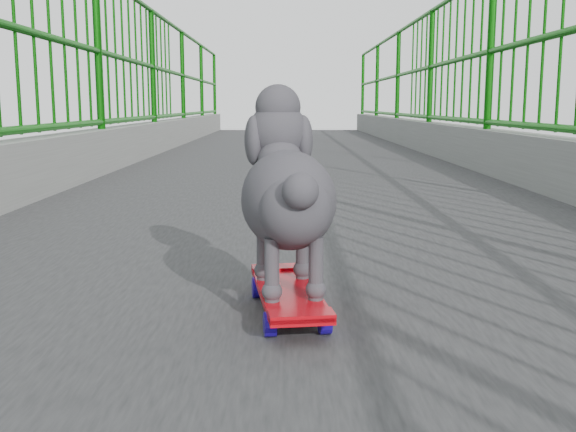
% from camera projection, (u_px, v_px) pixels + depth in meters
% --- Properties ---
extents(railing, '(3.00, 24.00, 1.42)m').
position_uv_depth(railing, '(334.00, 291.00, 0.95)').
color(railing, gray).
rests_on(railing, footbridge).
extents(skateboard, '(0.19, 0.46, 0.06)m').
position_uv_depth(skateboard, '(288.00, 295.00, 1.54)').
color(skateboard, red).
rests_on(skateboard, footbridge).
extents(poodle, '(0.25, 0.51, 0.42)m').
position_uv_depth(poodle, '(286.00, 189.00, 1.52)').
color(poodle, '#302D32').
rests_on(poodle, skateboard).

